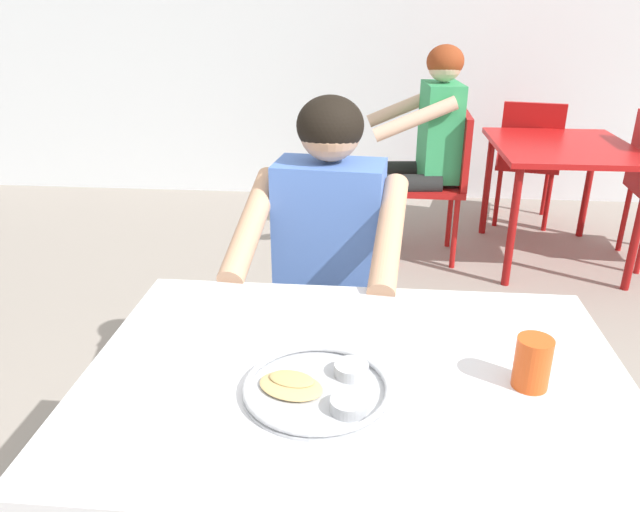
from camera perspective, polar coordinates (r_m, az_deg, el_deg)
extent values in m
cube|color=silver|center=(1.27, 3.43, -11.53)|extent=(1.12, 0.80, 0.03)
cylinder|color=#B2B2B7|center=(1.84, -12.74, -14.06)|extent=(0.04, 0.04, 0.72)
cylinder|color=#B2B2B7|center=(1.83, 20.02, -15.30)|extent=(0.04, 0.04, 0.72)
cylinder|color=#B7BABF|center=(1.20, -0.32, -12.78)|extent=(0.29, 0.29, 0.01)
torus|color=#B7BABF|center=(1.19, -0.32, -12.35)|extent=(0.29, 0.29, 0.01)
cylinder|color=#B2B5BA|center=(1.14, 2.76, -14.03)|extent=(0.07, 0.07, 0.02)
cylinder|color=#B77F23|center=(1.14, 2.77, -13.83)|extent=(0.06, 0.06, 0.01)
cylinder|color=#B2B5BA|center=(1.23, 3.02, -10.77)|extent=(0.07, 0.07, 0.02)
cylinder|color=maroon|center=(1.23, 3.02, -10.58)|extent=(0.06, 0.06, 0.01)
ellipsoid|color=tan|center=(1.20, -2.80, -12.28)|extent=(0.16, 0.13, 0.01)
ellipsoid|color=tan|center=(1.20, -2.71, -11.62)|extent=(0.10, 0.08, 0.01)
cylinder|color=#D84C19|center=(1.26, 19.62, -9.58)|extent=(0.07, 0.07, 0.11)
cylinder|color=#593319|center=(1.24, 19.82, -8.33)|extent=(0.06, 0.06, 0.02)
cube|color=#3F3F44|center=(2.12, 0.96, -5.71)|extent=(0.44, 0.45, 0.04)
cube|color=#3F3F44|center=(2.20, 1.87, 1.66)|extent=(0.38, 0.07, 0.40)
cylinder|color=#3F3F44|center=(2.08, 4.58, -13.70)|extent=(0.03, 0.03, 0.41)
cylinder|color=#3F3F44|center=(2.13, -4.26, -12.72)|extent=(0.03, 0.03, 0.41)
cylinder|color=#3F3F44|center=(2.36, 5.54, -8.84)|extent=(0.03, 0.03, 0.41)
cylinder|color=#3F3F44|center=(2.40, -2.19, -8.11)|extent=(0.03, 0.03, 0.41)
cylinder|color=#292929|center=(1.86, 3.33, -18.38)|extent=(0.10, 0.10, 0.45)
cylinder|color=#292929|center=(1.86, 4.37, -8.22)|extent=(0.16, 0.41, 0.12)
cylinder|color=#292929|center=(1.91, -6.05, -17.18)|extent=(0.10, 0.10, 0.45)
cylinder|color=#292929|center=(1.91, -4.67, -7.33)|extent=(0.16, 0.41, 0.12)
cube|color=#4C72C6|center=(1.94, 0.91, 1.65)|extent=(0.36, 0.23, 0.51)
cylinder|color=tan|center=(1.72, 6.63, 2.14)|extent=(0.12, 0.46, 0.25)
cylinder|color=tan|center=(1.79, -6.57, 3.03)|extent=(0.12, 0.46, 0.25)
sphere|color=tan|center=(1.84, 0.98, 11.92)|extent=(0.19, 0.19, 0.19)
ellipsoid|color=black|center=(1.84, 0.98, 12.36)|extent=(0.21, 0.20, 0.18)
cube|color=#B71414|center=(3.72, 22.20, 9.61)|extent=(0.76, 0.93, 0.03)
cylinder|color=maroon|center=(3.35, 17.88, 2.58)|extent=(0.04, 0.04, 0.67)
cylinder|color=maroon|center=(3.55, 28.01, 2.06)|extent=(0.04, 0.04, 0.67)
cylinder|color=maroon|center=(4.11, 15.67, 6.55)|extent=(0.04, 0.04, 0.67)
cylinder|color=maroon|center=(4.27, 24.19, 5.99)|extent=(0.04, 0.04, 0.67)
cube|color=#AA1514|center=(3.61, 10.20, 6.62)|extent=(0.42, 0.43, 0.04)
cube|color=#AA1514|center=(3.57, 13.53, 9.86)|extent=(0.04, 0.40, 0.41)
cylinder|color=#AA1514|center=(3.52, 7.39, 2.35)|extent=(0.03, 0.03, 0.43)
cylinder|color=#AA1514|center=(3.83, 7.37, 4.13)|extent=(0.03, 0.03, 0.43)
cylinder|color=#AA1514|center=(3.54, 12.73, 2.10)|extent=(0.03, 0.03, 0.43)
cylinder|color=#AA1514|center=(3.85, 12.28, 3.89)|extent=(0.03, 0.03, 0.43)
cylinder|color=#A91415|center=(4.15, 27.06, 3.20)|extent=(0.03, 0.03, 0.42)
cube|color=#A81212|center=(4.42, 19.10, 8.43)|extent=(0.49, 0.50, 0.04)
cube|color=#A81212|center=(4.18, 19.53, 10.78)|extent=(0.38, 0.12, 0.42)
cylinder|color=#A81212|center=(4.64, 16.73, 6.56)|extent=(0.03, 0.03, 0.40)
cylinder|color=#A81212|center=(4.65, 20.74, 6.08)|extent=(0.03, 0.03, 0.40)
cylinder|color=#A81212|center=(4.31, 16.58, 5.33)|extent=(0.03, 0.03, 0.40)
cylinder|color=#A81212|center=(4.32, 20.89, 4.81)|extent=(0.03, 0.03, 0.40)
cylinder|color=black|center=(3.51, 4.72, 2.64)|extent=(0.10, 0.10, 0.45)
cylinder|color=black|center=(3.45, 8.19, 6.75)|extent=(0.41, 0.16, 0.12)
cylinder|color=black|center=(3.79, 4.36, 4.23)|extent=(0.10, 0.10, 0.45)
cylinder|color=black|center=(3.74, 7.57, 8.06)|extent=(0.41, 0.16, 0.12)
cube|color=#339959|center=(3.56, 11.36, 11.56)|extent=(0.23, 0.36, 0.54)
cylinder|color=beige|center=(3.31, 9.05, 12.77)|extent=(0.46, 0.12, 0.25)
cylinder|color=beige|center=(3.71, 8.09, 13.94)|extent=(0.46, 0.12, 0.25)
sphere|color=beige|center=(3.51, 11.86, 17.49)|extent=(0.19, 0.19, 0.19)
ellipsoid|color=maroon|center=(3.51, 11.88, 17.72)|extent=(0.21, 0.20, 0.18)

